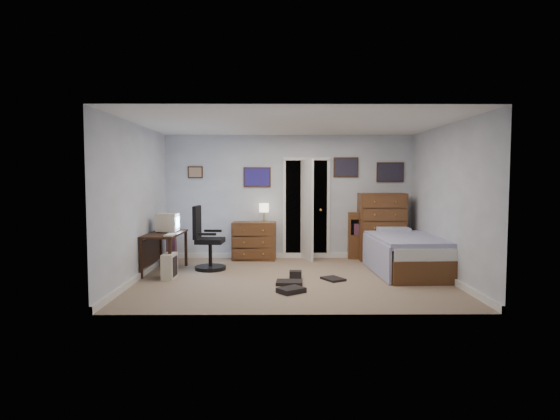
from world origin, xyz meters
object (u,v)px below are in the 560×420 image
object	(u,v)px
computer_desk	(160,242)
low_dresser	(254,241)
office_chair	(207,245)
tall_dresser	(382,227)
bed	(405,253)

from	to	relation	value
computer_desk	low_dresser	distance (m)	1.99
office_chair	low_dresser	size ratio (longest dim) A/B	1.34
tall_dresser	bed	distance (m)	1.28
computer_desk	office_chair	world-z (taller)	office_chair
office_chair	tall_dresser	world-z (taller)	tall_dresser
computer_desk	tall_dresser	xyz separation A→B (m)	(4.12, 1.18, 0.14)
low_dresser	bed	size ratio (longest dim) A/B	0.39
computer_desk	low_dresser	world-z (taller)	low_dresser
office_chair	low_dresser	bearing A→B (deg)	55.71
bed	tall_dresser	bearing A→B (deg)	94.46
bed	computer_desk	bearing A→B (deg)	177.17
office_chair	tall_dresser	distance (m)	3.49
computer_desk	tall_dresser	distance (m)	4.29
computer_desk	office_chair	distance (m)	0.81
office_chair	tall_dresser	bearing A→B (deg)	20.27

